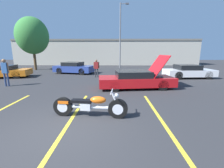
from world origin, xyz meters
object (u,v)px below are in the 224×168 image
at_px(spectator_near_motorcycle, 96,67).
at_px(parked_car_mid_row, 74,68).
at_px(parked_car_left_row, 5,71).
at_px(show_car_hood_open, 136,79).
at_px(spectator_by_show_car, 5,70).
at_px(light_pole, 121,34).
at_px(parked_car_right_row, 188,72).
at_px(tree_background, 32,36).
at_px(motorcycle, 90,106).

bearing_deg(spectator_near_motorcycle, parked_car_mid_row, 137.26).
bearing_deg(parked_car_left_row, show_car_hood_open, -29.01).
xyz_separation_m(parked_car_left_row, spectator_near_motorcycle, (8.28, 0.27, 0.40)).
height_order(parked_car_mid_row, spectator_near_motorcycle, spectator_near_motorcycle).
height_order(parked_car_left_row, spectator_by_show_car, spectator_by_show_car).
xyz_separation_m(light_pole, parked_car_right_row, (5.76, -8.19, -4.14)).
xyz_separation_m(light_pole, tree_background, (-11.04, -2.37, -0.50)).
xyz_separation_m(light_pole, show_car_hood_open, (0.57, -12.07, -4.15)).
height_order(parked_car_left_row, spectator_near_motorcycle, spectator_near_motorcycle).
distance_m(motorcycle, parked_car_left_row, 12.29).
xyz_separation_m(spectator_near_motorcycle, spectator_by_show_car, (-5.63, -3.80, 0.16)).
bearing_deg(tree_background, light_pole, 12.12).
bearing_deg(spectator_by_show_car, show_car_hood_open, -2.05).
bearing_deg(show_car_hood_open, parked_car_mid_row, 124.62).
bearing_deg(parked_car_left_row, spectator_near_motorcycle, -8.42).
distance_m(light_pole, show_car_hood_open, 12.78).
xyz_separation_m(motorcycle, parked_car_mid_row, (-3.50, 11.08, 0.18)).
distance_m(parked_car_right_row, parked_car_left_row, 16.52).
height_order(tree_background, parked_car_left_row, tree_background).
height_order(tree_background, show_car_hood_open, tree_background).
distance_m(tree_background, spectator_by_show_car, 10.32).
relative_size(tree_background, parked_car_mid_row, 1.45).
xyz_separation_m(show_car_hood_open, parked_car_mid_row, (-5.77, 6.62, 0.03)).
distance_m(light_pole, parked_car_mid_row, 8.59).
distance_m(light_pole, motorcycle, 17.16).
xyz_separation_m(show_car_hood_open, parked_car_left_row, (-11.33, 3.84, -0.02)).
relative_size(motorcycle, parked_car_left_row, 0.63).
distance_m(tree_background, parked_car_mid_row, 7.53).
relative_size(light_pole, show_car_hood_open, 1.77).
bearing_deg(spectator_near_motorcycle, parked_car_left_row, -178.13).
relative_size(tree_background, spectator_by_show_car, 3.52).
xyz_separation_m(motorcycle, show_car_hood_open, (2.26, 4.46, 0.15)).
relative_size(parked_car_mid_row, spectator_by_show_car, 2.43).
height_order(parked_car_right_row, spectator_by_show_car, spectator_by_show_car).
bearing_deg(parked_car_left_row, motorcycle, -52.74).
height_order(motorcycle, spectator_by_show_car, spectator_by_show_car).
height_order(light_pole, parked_car_right_row, light_pole).
height_order(tree_background, parked_car_right_row, tree_background).
bearing_deg(light_pole, motorcycle, -95.86).
height_order(parked_car_right_row, spectator_near_motorcycle, spectator_near_motorcycle).
distance_m(show_car_hood_open, spectator_by_show_car, 8.71).
xyz_separation_m(light_pole, spectator_by_show_car, (-8.11, -11.76, -3.61)).
bearing_deg(parked_car_mid_row, show_car_hood_open, -35.41).
height_order(motorcycle, parked_car_mid_row, parked_car_mid_row).
bearing_deg(parked_car_mid_row, parked_car_right_row, -0.53).
height_order(tree_background, parked_car_mid_row, tree_background).
xyz_separation_m(light_pole, parked_car_mid_row, (-5.20, -5.45, -4.12)).
distance_m(motorcycle, show_car_hood_open, 5.00).
bearing_deg(light_pole, spectator_near_motorcycle, -107.30).
bearing_deg(motorcycle, tree_background, 128.45).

